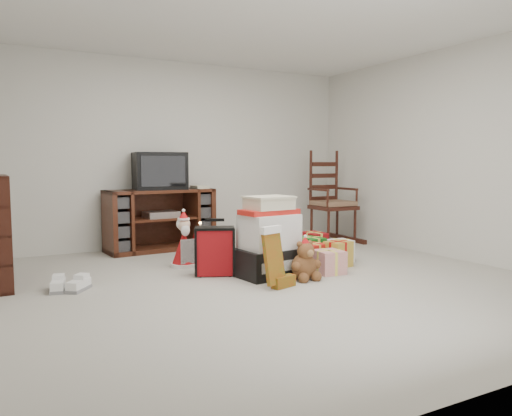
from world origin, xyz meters
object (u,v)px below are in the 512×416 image
(mrs_claus_figurine, at_px, (184,245))
(red_suitcase, at_px, (215,251))
(gift_pile, at_px, (269,242))
(gift_cluster, at_px, (324,252))
(tv_stand, at_px, (160,220))
(sneaker_pair, at_px, (68,285))
(teddy_bear, at_px, (304,263))
(santa_figurine, at_px, (266,241))
(crt_television, at_px, (160,171))
(rocking_chair, at_px, (330,209))

(mrs_claus_figurine, bearing_deg, red_suitcase, -77.36)
(gift_pile, height_order, gift_cluster, gift_pile)
(tv_stand, distance_m, gift_cluster, 2.22)
(sneaker_pair, distance_m, gift_cluster, 2.71)
(tv_stand, bearing_deg, gift_pile, -80.63)
(red_suitcase, height_order, teddy_bear, red_suitcase)
(santa_figurine, bearing_deg, crt_television, 120.19)
(mrs_claus_figurine, xyz_separation_m, crt_television, (0.11, 1.16, 0.79))
(gift_pile, bearing_deg, teddy_bear, -58.99)
(gift_pile, height_order, red_suitcase, gift_pile)
(gift_pile, relative_size, teddy_bear, 2.09)
(tv_stand, xyz_separation_m, sneaker_pair, (-1.37, -1.64, -0.35))
(mrs_claus_figurine, relative_size, gift_cluster, 0.57)
(gift_pile, relative_size, mrs_claus_figurine, 1.27)
(gift_cluster, bearing_deg, red_suitcase, 177.21)
(sneaker_pair, xyz_separation_m, gift_cluster, (2.71, -0.12, 0.08))
(red_suitcase, xyz_separation_m, sneaker_pair, (-1.40, 0.06, -0.20))
(rocking_chair, bearing_deg, crt_television, 170.27)
(red_suitcase, bearing_deg, crt_television, 114.15)
(red_suitcase, bearing_deg, rocking_chair, 51.46)
(teddy_bear, xyz_separation_m, sneaker_pair, (-2.09, 0.64, -0.12))
(rocking_chair, relative_size, mrs_claus_figurine, 2.21)
(sneaker_pair, bearing_deg, crt_television, 72.83)
(teddy_bear, height_order, mrs_claus_figurine, mrs_claus_figurine)
(mrs_claus_figurine, bearing_deg, gift_pile, -55.18)
(santa_figurine, bearing_deg, gift_cluster, -37.25)
(sneaker_pair, bearing_deg, tv_stand, 72.71)
(tv_stand, xyz_separation_m, crt_television, (0.01, 0.02, 0.63))
(rocking_chair, distance_m, red_suitcase, 2.71)
(red_suitcase, height_order, gift_cluster, red_suitcase)
(mrs_claus_figurine, bearing_deg, teddy_bear, -54.48)
(sneaker_pair, height_order, gift_cluster, gift_cluster)
(red_suitcase, distance_m, sneaker_pair, 1.41)
(teddy_bear, xyz_separation_m, santa_figurine, (0.10, 0.92, 0.08))
(tv_stand, relative_size, red_suitcase, 2.47)
(gift_pile, relative_size, red_suitcase, 1.37)
(teddy_bear, bearing_deg, mrs_claus_figurine, 125.52)
(gift_pile, height_order, santa_figurine, gift_pile)
(red_suitcase, bearing_deg, tv_stand, 114.48)
(tv_stand, bearing_deg, mrs_claus_figurine, -99.39)
(tv_stand, distance_m, teddy_bear, 2.40)
(red_suitcase, xyz_separation_m, gift_cluster, (1.31, -0.06, -0.12))
(sneaker_pair, xyz_separation_m, crt_television, (1.38, 1.66, 0.98))
(tv_stand, height_order, teddy_bear, tv_stand)
(tv_stand, distance_m, sneaker_pair, 2.17)
(rocking_chair, distance_m, gift_cluster, 1.75)
(teddy_bear, xyz_separation_m, gift_cluster, (0.62, 0.52, -0.03))
(red_suitcase, bearing_deg, gift_pile, -8.53)
(rocking_chair, relative_size, santa_figurine, 2.14)
(gift_cluster, distance_m, crt_television, 2.39)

